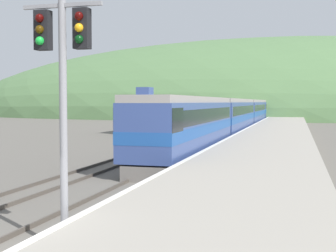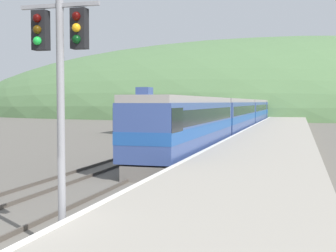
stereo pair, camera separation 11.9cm
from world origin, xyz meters
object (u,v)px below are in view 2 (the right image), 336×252
(carriage_third, at_px, (253,112))
(signal_mast_main, at_px, (60,68))
(carriage_second, at_px, (233,116))
(siding_train, at_px, (226,114))
(carriage_fourth, at_px, (263,110))
(express_train_lead_car, at_px, (188,125))

(carriage_third, relative_size, signal_mast_main, 3.06)
(carriage_second, relative_size, siding_train, 0.51)
(carriage_fourth, xyz_separation_m, signal_mast_main, (1.29, -88.08, 2.44))
(carriage_third, distance_m, signal_mast_main, 65.14)
(carriage_second, height_order, carriage_third, same)
(carriage_fourth, relative_size, signal_mast_main, 3.06)
(carriage_third, xyz_separation_m, carriage_fourth, (0.00, 23.01, 0.00))
(carriage_second, distance_m, signal_mast_main, 42.16)
(express_train_lead_car, xyz_separation_m, carriage_third, (0.00, 45.16, -0.01))
(express_train_lead_car, distance_m, siding_train, 42.03)
(signal_mast_main, bearing_deg, carriage_third, 91.14)
(express_train_lead_car, bearing_deg, carriage_second, 90.00)
(carriage_third, bearing_deg, signal_mast_main, -88.86)
(carriage_second, xyz_separation_m, signal_mast_main, (1.29, -42.07, 2.44))
(carriage_fourth, height_order, siding_train, carriage_fourth)
(carriage_third, relative_size, siding_train, 0.51)
(carriage_second, distance_m, carriage_fourth, 46.01)
(express_train_lead_car, distance_m, signal_mast_main, 20.11)
(express_train_lead_car, relative_size, carriage_third, 0.90)
(carriage_second, distance_m, siding_train, 20.07)
(express_train_lead_car, relative_size, siding_train, 0.46)
(express_train_lead_car, xyz_separation_m, signal_mast_main, (1.29, -19.92, 2.43))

